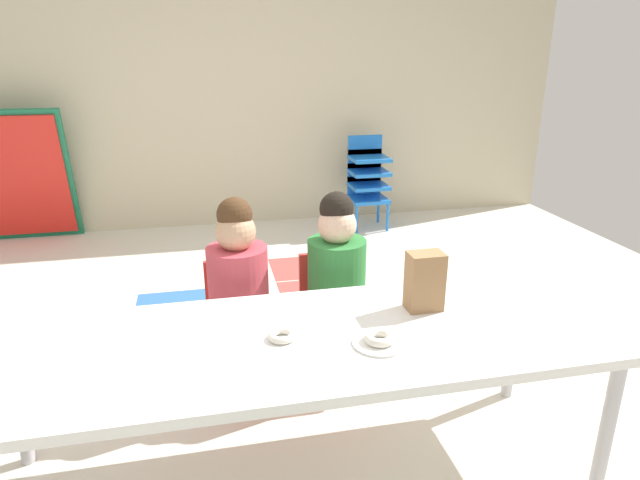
# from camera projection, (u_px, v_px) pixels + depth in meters

# --- Properties ---
(ground_plane) EXTENTS (6.14, 5.23, 0.02)m
(ground_plane) POSITION_uv_depth(u_px,v_px,m) (259.00, 379.00, 2.63)
(ground_plane) COLOR silver
(back_wall) EXTENTS (6.14, 0.10, 2.57)m
(back_wall) POSITION_uv_depth(u_px,v_px,m) (220.00, 77.00, 4.62)
(back_wall) COLOR beige
(back_wall) RESTS_ON ground_plane
(craft_table) EXTENTS (2.18, 0.72, 0.58)m
(craft_table) POSITION_uv_depth(u_px,v_px,m) (300.00, 348.00, 1.84)
(craft_table) COLOR white
(craft_table) RESTS_ON ground_plane
(seated_child_near_camera) EXTENTS (0.32, 0.31, 0.92)m
(seated_child_near_camera) POSITION_uv_depth(u_px,v_px,m) (238.00, 281.00, 2.35)
(seated_child_near_camera) COLOR red
(seated_child_near_camera) RESTS_ON ground_plane
(seated_child_middle_seat) EXTENTS (0.32, 0.31, 0.92)m
(seated_child_middle_seat) POSITION_uv_depth(u_px,v_px,m) (336.00, 272.00, 2.44)
(seated_child_middle_seat) COLOR red
(seated_child_middle_seat) RESTS_ON ground_plane
(kid_chair_blue_stack) EXTENTS (0.32, 0.30, 0.80)m
(kid_chair_blue_stack) POSITION_uv_depth(u_px,v_px,m) (367.00, 176.00, 4.76)
(kid_chair_blue_stack) COLOR blue
(kid_chair_blue_stack) RESTS_ON ground_plane
(folded_activity_table) EXTENTS (0.90, 0.29, 1.09)m
(folded_activity_table) POSITION_uv_depth(u_px,v_px,m) (12.00, 177.00, 4.34)
(folded_activity_table) COLOR #19724C
(folded_activity_table) RESTS_ON ground_plane
(paper_bag_brown) EXTENTS (0.13, 0.09, 0.22)m
(paper_bag_brown) POSITION_uv_depth(u_px,v_px,m) (425.00, 281.00, 2.00)
(paper_bag_brown) COLOR #9E754C
(paper_bag_brown) RESTS_ON craft_table
(paper_plate_near_edge) EXTENTS (0.18, 0.18, 0.01)m
(paper_plate_near_edge) POSITION_uv_depth(u_px,v_px,m) (379.00, 343.00, 1.78)
(paper_plate_near_edge) COLOR white
(paper_plate_near_edge) RESTS_ON craft_table
(donut_powdered_on_plate) EXTENTS (0.10, 0.10, 0.03)m
(donut_powdered_on_plate) POSITION_uv_depth(u_px,v_px,m) (380.00, 338.00, 1.78)
(donut_powdered_on_plate) COLOR white
(donut_powdered_on_plate) RESTS_ON craft_table
(donut_powdered_loose) EXTENTS (0.10, 0.10, 0.03)m
(donut_powdered_loose) POSITION_uv_depth(u_px,v_px,m) (282.00, 336.00, 1.81)
(donut_powdered_loose) COLOR white
(donut_powdered_loose) RESTS_ON craft_table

